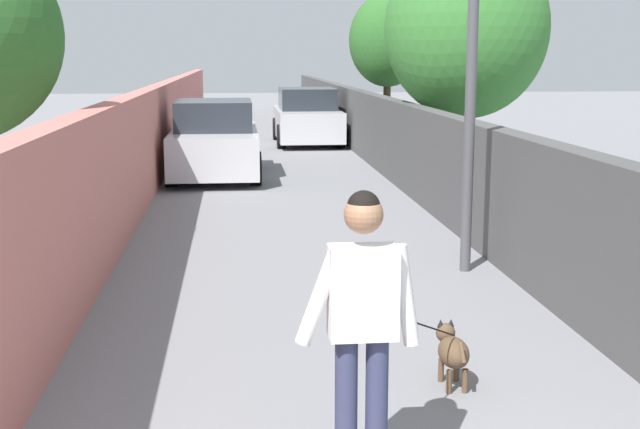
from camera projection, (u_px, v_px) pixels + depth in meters
ground_plane at (276, 181)px, 16.48m from camera, size 80.00×80.00×0.00m
wall_left at (142, 147)px, 14.12m from camera, size 48.00×0.30×1.83m
fence_right at (417, 151)px, 14.61m from camera, size 48.00×0.30×1.56m
tree_right_mid at (466, 29)px, 15.30m from camera, size 2.99×2.99×4.55m
tree_right_far at (388, 41)px, 21.15m from camera, size 1.96×1.96×3.98m
person_skateboarder at (363, 309)px, 4.68m from camera, size 0.22×0.71×1.62m
dog at (452, 350)px, 6.21m from camera, size 1.63×1.00×1.06m
car_near at (215, 141)px, 16.98m from camera, size 4.02×1.80×1.54m
car_far at (307, 118)px, 23.40m from camera, size 3.92×1.80×1.54m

